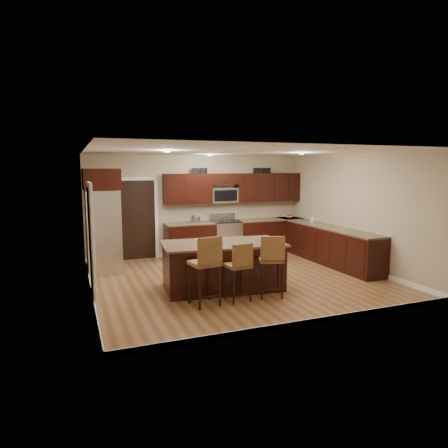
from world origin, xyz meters
name	(u,v)px	position (x,y,z in m)	size (l,w,h in m)	color
floor	(238,279)	(0.00, 0.00, 0.00)	(6.00, 6.00, 0.00)	brown
ceiling	(239,151)	(0.00, 0.00, 2.70)	(6.00, 6.00, 0.00)	silver
wall_back	(199,205)	(0.00, 2.75, 1.35)	(6.00, 6.00, 0.00)	tan
wall_left	(88,224)	(-3.00, 0.00, 1.35)	(5.50, 5.50, 0.00)	tan
wall_right	(355,211)	(3.00, 0.00, 1.35)	(5.50, 5.50, 0.00)	tan
base_cabinets	(283,241)	(1.90, 1.45, 0.46)	(4.02, 3.96, 0.92)	black
upper_cabinets	(236,187)	(1.04, 2.58, 1.84)	(4.00, 0.33, 0.80)	black
range	(226,237)	(0.68, 2.45, 0.47)	(0.76, 0.64, 1.11)	silver
microwave	(224,195)	(0.68, 2.60, 1.62)	(0.76, 0.31, 0.40)	silver
doorway	(138,220)	(-1.65, 2.73, 1.03)	(0.85, 0.03, 2.06)	black
pantry_door	(91,244)	(-2.98, -0.30, 1.02)	(0.03, 0.80, 2.04)	white
letter_decor	(231,171)	(0.90, 2.58, 2.29)	(2.20, 0.03, 0.15)	black
island	(223,267)	(-0.55, -0.51, 0.43)	(2.45, 1.46, 0.92)	black
stool_left	(206,263)	(-1.18, -1.36, 0.76)	(0.53, 0.53, 1.22)	olive
stool_mid	(239,265)	(-0.56, -1.35, 0.66)	(0.43, 0.43, 1.06)	olive
stool_right	(271,259)	(0.07, -1.35, 0.72)	(0.55, 0.55, 1.16)	olive
refrigerator	(103,220)	(-2.62, 1.66, 1.20)	(0.79, 1.00, 2.35)	silver
floor_mat	(261,255)	(1.50, 1.95, 0.01)	(0.90, 0.60, 0.01)	olive
fruit_bowl	(289,217)	(2.68, 2.45, 0.95)	(0.25, 0.25, 0.06)	silver
soap_bottle	(312,219)	(2.70, 1.30, 1.01)	(0.08, 0.08, 0.18)	#B2B2B2
canister_tall	(192,219)	(-0.27, 2.45, 1.02)	(0.12, 0.12, 0.20)	silver
canister_short	(198,220)	(-0.12, 2.45, 0.99)	(0.11, 0.11, 0.15)	silver
island_jar	(198,242)	(-1.05, -0.51, 0.97)	(0.10, 0.10, 0.10)	white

